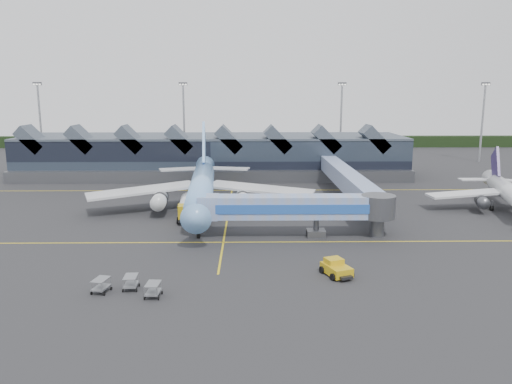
{
  "coord_description": "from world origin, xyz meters",
  "views": [
    {
      "loc": [
        3.36,
        -71.84,
        19.58
      ],
      "look_at": [
        4.5,
        1.14,
        5.0
      ],
      "focal_mm": 35.0,
      "sensor_mm": 36.0,
      "label": 1
    }
  ],
  "objects_px": {
    "regional_jet": "(509,192)",
    "pushback_tug": "(336,268)",
    "jet_bridge": "(308,208)",
    "fuel_truck": "(187,206)",
    "main_airliner": "(202,185)"
  },
  "relations": [
    {
      "from": "main_airliner",
      "to": "pushback_tug",
      "type": "distance_m",
      "value": 35.94
    },
    {
      "from": "regional_jet",
      "to": "jet_bridge",
      "type": "height_order",
      "value": "regional_jet"
    },
    {
      "from": "regional_jet",
      "to": "pushback_tug",
      "type": "relative_size",
      "value": 6.58
    },
    {
      "from": "regional_jet",
      "to": "fuel_truck",
      "type": "bearing_deg",
      "value": -162.35
    },
    {
      "from": "jet_bridge",
      "to": "fuel_truck",
      "type": "bearing_deg",
      "value": 149.59
    },
    {
      "from": "jet_bridge",
      "to": "pushback_tug",
      "type": "relative_size",
      "value": 6.12
    },
    {
      "from": "fuel_truck",
      "to": "pushback_tug",
      "type": "relative_size",
      "value": 2.31
    },
    {
      "from": "jet_bridge",
      "to": "pushback_tug",
      "type": "distance_m",
      "value": 15.39
    },
    {
      "from": "regional_jet",
      "to": "pushback_tug",
      "type": "distance_m",
      "value": 45.17
    },
    {
      "from": "regional_jet",
      "to": "fuel_truck",
      "type": "distance_m",
      "value": 53.5
    },
    {
      "from": "main_airliner",
      "to": "fuel_truck",
      "type": "xyz_separation_m",
      "value": [
        -1.85,
        -5.73,
        -2.32
      ]
    },
    {
      "from": "regional_jet",
      "to": "fuel_truck",
      "type": "xyz_separation_m",
      "value": [
        -53.33,
        -4.0,
        -1.29
      ]
    },
    {
      "from": "main_airliner",
      "to": "regional_jet",
      "type": "height_order",
      "value": "main_airliner"
    },
    {
      "from": "regional_jet",
      "to": "main_airliner",
      "type": "bearing_deg",
      "value": -168.56
    },
    {
      "from": "regional_jet",
      "to": "jet_bridge",
      "type": "bearing_deg",
      "value": -144.32
    }
  ]
}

